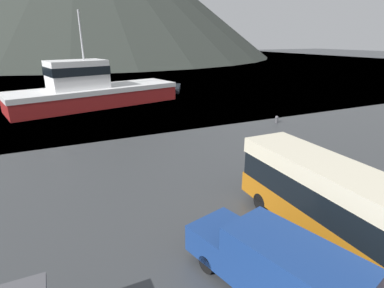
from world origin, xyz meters
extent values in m
plane|color=slate|center=(0.00, 145.00, 0.00)|extent=(240.00, 240.00, 0.00)
cube|color=#B26614|center=(-2.99, 7.08, 0.96)|extent=(2.53, 10.26, 1.03)
cube|color=black|center=(-2.99, 7.08, 2.07)|extent=(2.48, 10.06, 1.18)
cube|color=beige|center=(-2.99, 7.08, 3.02)|extent=(2.53, 10.26, 0.74)
cube|color=black|center=(-2.95, 12.22, 1.86)|extent=(2.17, 0.07, 1.59)
cylinder|color=black|center=(-4.05, 10.67, 0.45)|extent=(0.31, 0.90, 0.90)
cylinder|color=black|center=(-1.88, 10.65, 0.45)|extent=(0.31, 0.90, 0.90)
cube|color=navy|center=(-6.85, 5.57, 1.34)|extent=(3.12, 4.66, 1.97)
cube|color=navy|center=(-7.64, 8.51, 0.89)|extent=(2.49, 2.30, 1.09)
cube|color=black|center=(-7.41, 7.65, 1.78)|extent=(1.73, 0.51, 0.69)
cylinder|color=black|center=(-8.48, 8.03, 0.35)|extent=(0.39, 0.73, 0.70)
cylinder|color=black|center=(-6.67, 8.52, 0.35)|extent=(0.39, 0.73, 0.70)
cube|color=maroon|center=(-7.76, 40.03, 1.19)|extent=(21.43, 10.59, 2.39)
cube|color=white|center=(-7.76, 40.03, 2.09)|extent=(21.65, 10.70, 0.60)
cube|color=white|center=(-9.77, 39.55, 4.06)|extent=(7.39, 5.59, 3.34)
cube|color=black|center=(-9.77, 39.55, 4.56)|extent=(7.54, 5.74, 1.00)
cylinder|color=#B2B2B7|center=(-8.81, 39.78, 8.53)|extent=(0.20, 0.20, 5.59)
cube|color=black|center=(5.53, 46.40, 0.40)|extent=(4.21, 6.24, 0.80)
cylinder|color=#4C4C51|center=(7.65, 23.48, 0.23)|extent=(0.30, 0.30, 0.47)
sphere|color=#4C4C51|center=(7.65, 23.48, 0.56)|extent=(0.35, 0.35, 0.35)
camera|label=1|loc=(-12.74, 0.21, 8.16)|focal=28.00mm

